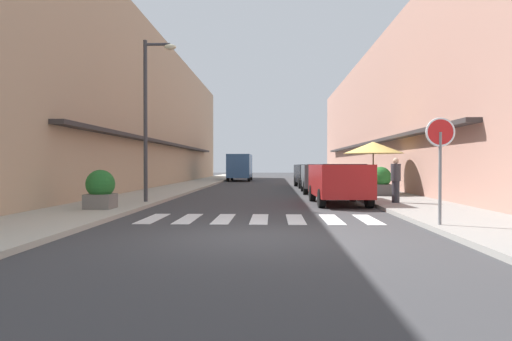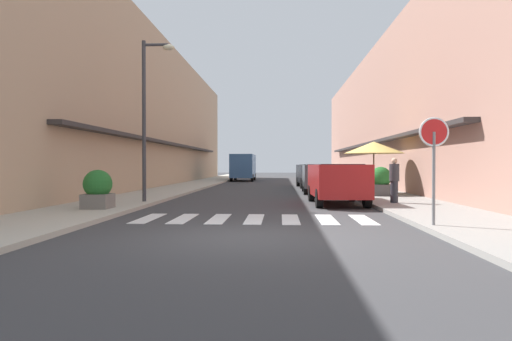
% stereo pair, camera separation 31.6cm
% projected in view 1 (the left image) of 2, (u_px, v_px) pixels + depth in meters
% --- Properties ---
extents(ground_plane, '(105.22, 105.22, 0.00)m').
position_uv_depth(ground_plane, '(267.00, 188.00, 27.99)').
color(ground_plane, '#38383A').
extents(sidewalk_left, '(2.86, 66.96, 0.12)m').
position_uv_depth(sidewalk_left, '(185.00, 186.00, 28.18)').
color(sidewalk_left, '#ADA899').
rests_on(sidewalk_left, ground_plane).
extents(sidewalk_right, '(2.86, 66.96, 0.12)m').
position_uv_depth(sidewalk_right, '(351.00, 187.00, 27.78)').
color(sidewalk_right, gray).
rests_on(sidewalk_right, ground_plane).
extents(building_row_left, '(5.50, 45.04, 9.58)m').
position_uv_depth(building_row_left, '(131.00, 115.00, 29.66)').
color(building_row_left, tan).
rests_on(building_row_left, ground_plane).
extents(building_row_right, '(5.50, 45.04, 9.02)m').
position_uv_depth(building_row_right, '(408.00, 118.00, 28.97)').
color(building_row_right, '#A87A6B').
rests_on(building_row_right, ground_plane).
extents(crosswalk, '(6.15, 2.20, 0.01)m').
position_uv_depth(crosswalk, '(260.00, 219.00, 11.76)').
color(crosswalk, silver).
rests_on(crosswalk, ground_plane).
extents(parked_car_near, '(1.89, 4.16, 1.47)m').
position_uv_depth(parked_car_near, '(339.00, 179.00, 16.14)').
color(parked_car_near, maroon).
rests_on(parked_car_near, ground_plane).
extents(parked_car_mid, '(1.88, 4.07, 1.47)m').
position_uv_depth(parked_car_mid, '(320.00, 175.00, 22.57)').
color(parked_car_mid, '#4C5156').
rests_on(parked_car_mid, ground_plane).
extents(parked_car_far, '(1.96, 4.29, 1.47)m').
position_uv_depth(parked_car_far, '(311.00, 173.00, 28.19)').
color(parked_car_far, black).
rests_on(parked_car_far, ground_plane).
extents(delivery_van, '(2.01, 5.40, 2.37)m').
position_uv_depth(delivery_van, '(240.00, 165.00, 39.65)').
color(delivery_van, '#33598C').
rests_on(delivery_van, ground_plane).
extents(round_street_sign, '(0.65, 0.07, 2.37)m').
position_uv_depth(round_street_sign, '(440.00, 143.00, 9.78)').
color(round_street_sign, slate).
rests_on(round_street_sign, sidewalk_right).
extents(street_lamp, '(1.19, 0.28, 5.79)m').
position_uv_depth(street_lamp, '(150.00, 104.00, 15.92)').
color(street_lamp, '#38383D').
rests_on(street_lamp, sidewalk_left).
extents(cafe_umbrella, '(2.78, 2.78, 2.40)m').
position_uv_depth(cafe_umbrella, '(373.00, 148.00, 20.66)').
color(cafe_umbrella, '#262626').
rests_on(cafe_umbrella, sidewalk_right).
extents(planter_corner, '(0.87, 0.87, 1.17)m').
position_uv_depth(planter_corner, '(100.00, 189.00, 13.43)').
color(planter_corner, slate).
rests_on(planter_corner, sidewalk_left).
extents(planter_midblock, '(0.89, 0.89, 1.24)m').
position_uv_depth(planter_midblock, '(381.00, 181.00, 19.12)').
color(planter_midblock, '#4C4C4C').
rests_on(planter_midblock, sidewalk_right).
extents(planter_far, '(0.87, 0.87, 1.06)m').
position_uv_depth(planter_far, '(359.00, 180.00, 24.10)').
color(planter_far, gray).
rests_on(planter_far, sidewalk_right).
extents(pedestrian_walking_near, '(0.34, 0.34, 1.56)m').
position_uv_depth(pedestrian_walking_near, '(396.00, 179.00, 15.52)').
color(pedestrian_walking_near, '#282B33').
rests_on(pedestrian_walking_near, sidewalk_right).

